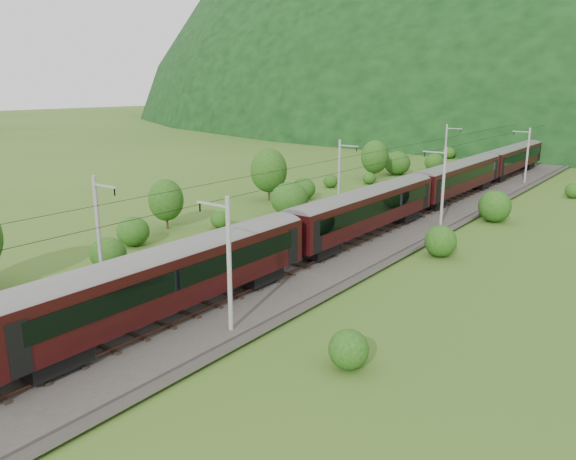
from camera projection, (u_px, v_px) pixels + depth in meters
The scene contains 14 objects.
ground at pixel (161, 310), 36.80m from camera, with size 600.00×600.00×0.00m, color #355A1C.
railbed at pixel (258, 269), 44.52m from camera, with size 14.00×220.00×0.30m, color #38332D.
track_left at pixel (236, 261), 45.85m from camera, with size 2.40×220.00×0.27m.
track_right at pixel (282, 272), 43.07m from camera, with size 2.40×220.00×0.27m.
catenary_left at pixel (340, 173), 64.03m from camera, with size 2.54×192.28×8.00m.
catenary_right at pixel (443, 184), 56.94m from camera, with size 2.54×192.28×8.00m.
overhead_wires at pixel (257, 182), 42.77m from camera, with size 4.83×198.00×0.03m.
mountain_ridge at pixel (412, 109), 338.97m from camera, with size 336.00×280.00×132.00m, color black.
train at pixel (419, 185), 61.37m from camera, with size 3.11×150.10×5.42m.
hazard_post_near at pixel (354, 220), 56.49m from camera, with size 0.16×0.16×1.53m, color red.
hazard_post_far at pixel (433, 193), 70.75m from camera, with size 0.17×0.17×1.60m, color red.
signal at pixel (332, 207), 60.24m from camera, with size 0.23×0.23×2.11m.
vegetation_left at pixel (147, 216), 51.16m from camera, with size 11.65×145.74×6.86m.
vegetation_right at pixel (363, 298), 35.02m from camera, with size 6.85×98.40×3.09m.
Camera 1 is at (27.22, -22.50, 14.30)m, focal length 35.00 mm.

